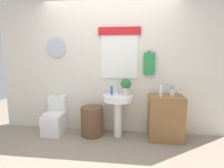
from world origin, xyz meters
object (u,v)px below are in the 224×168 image
at_px(laundry_hamper, 92,121).
at_px(lotion_bottle, 161,91).
at_px(soap_bottle, 112,90).
at_px(toothbrush_cup, 172,93).
at_px(potted_plant, 126,86).
at_px(pedestal_sink, 118,105).
at_px(toilet, 56,119).
at_px(wooden_cabinet, 165,118).

height_order(laundry_hamper, lotion_bottle, lotion_bottle).
bearing_deg(soap_bottle, toothbrush_cup, -1.59).
relative_size(soap_bottle, lotion_bottle, 0.80).
height_order(soap_bottle, potted_plant, potted_plant).
xyz_separation_m(pedestal_sink, lotion_bottle, (0.75, -0.04, 0.29)).
distance_m(soap_bottle, toothbrush_cup, 1.07).
distance_m(toilet, wooden_cabinet, 2.07).
xyz_separation_m(pedestal_sink, wooden_cabinet, (0.85, 0.00, -0.20)).
bearing_deg(potted_plant, lotion_bottle, -9.36).
bearing_deg(pedestal_sink, toothbrush_cup, 1.22).
xyz_separation_m(wooden_cabinet, soap_bottle, (-0.97, 0.05, 0.46)).
relative_size(laundry_hamper, toothbrush_cup, 2.92).
distance_m(laundry_hamper, soap_bottle, 0.69).
height_order(pedestal_sink, toothbrush_cup, toothbrush_cup).
bearing_deg(lotion_bottle, pedestal_sink, 176.93).
bearing_deg(soap_bottle, pedestal_sink, -22.62).
xyz_separation_m(laundry_hamper, soap_bottle, (0.37, 0.05, 0.59)).
distance_m(toilet, laundry_hamper, 0.73).
relative_size(wooden_cabinet, potted_plant, 2.64).
height_order(soap_bottle, toothbrush_cup, toothbrush_cup).
distance_m(potted_plant, toothbrush_cup, 0.82).
distance_m(soap_bottle, potted_plant, 0.28).
height_order(lotion_bottle, toothbrush_cup, lotion_bottle).
bearing_deg(wooden_cabinet, soap_bottle, 177.05).
xyz_separation_m(toilet, laundry_hamper, (0.73, -0.03, -0.00)).
height_order(laundry_hamper, potted_plant, potted_plant).
height_order(pedestal_sink, wooden_cabinet, wooden_cabinet).
bearing_deg(wooden_cabinet, toilet, 179.10).
height_order(wooden_cabinet, soap_bottle, soap_bottle).
relative_size(potted_plant, lotion_bottle, 1.52).
distance_m(pedestal_sink, lotion_bottle, 0.80).
bearing_deg(lotion_bottle, soap_bottle, 174.07).
bearing_deg(toothbrush_cup, soap_bottle, 178.41).
distance_m(pedestal_sink, soap_bottle, 0.29).
xyz_separation_m(laundry_hamper, potted_plant, (0.63, 0.06, 0.68)).
xyz_separation_m(soap_bottle, toothbrush_cup, (1.07, -0.03, -0.02)).
distance_m(toilet, lotion_bottle, 2.06).
distance_m(toilet, potted_plant, 1.51).
distance_m(pedestal_sink, wooden_cabinet, 0.87).
bearing_deg(potted_plant, wooden_cabinet, -4.83).
xyz_separation_m(pedestal_sink, potted_plant, (0.14, 0.06, 0.35)).
xyz_separation_m(toilet, pedestal_sink, (1.22, -0.03, 0.32)).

